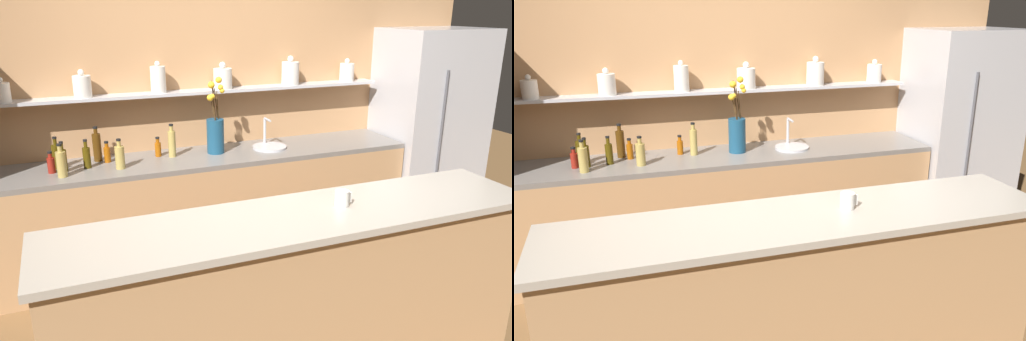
# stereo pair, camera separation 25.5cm
# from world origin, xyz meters

# --- Properties ---
(ground_plane) EXTENTS (12.00, 12.00, 0.00)m
(ground_plane) POSITION_xyz_m (0.00, 0.00, 0.00)
(ground_plane) COLOR brown
(back_wall_unit) EXTENTS (5.20, 0.28, 2.60)m
(back_wall_unit) POSITION_xyz_m (-0.00, 1.60, 1.30)
(back_wall_unit) COLOR tan
(back_wall_unit) RESTS_ON ground_plane
(back_counter_unit) EXTENTS (3.55, 0.62, 0.92)m
(back_counter_unit) POSITION_xyz_m (-0.10, 1.24, 0.46)
(back_counter_unit) COLOR tan
(back_counter_unit) RESTS_ON ground_plane
(island_counter) EXTENTS (2.76, 0.61, 1.02)m
(island_counter) POSITION_xyz_m (0.00, -0.36, 0.51)
(island_counter) COLOR tan
(island_counter) RESTS_ON ground_plane
(refrigerator) EXTENTS (0.91, 0.73, 1.89)m
(refrigerator) POSITION_xyz_m (2.15, 1.20, 0.95)
(refrigerator) COLOR #B7B7BC
(refrigerator) RESTS_ON ground_plane
(flower_vase) EXTENTS (0.15, 0.15, 0.63)m
(flower_vase) POSITION_xyz_m (0.02, 1.27, 1.11)
(flower_vase) COLOR navy
(flower_vase) RESTS_ON back_counter_unit
(sink_fixture) EXTENTS (0.29, 0.29, 0.25)m
(sink_fixture) POSITION_xyz_m (0.50, 1.25, 0.94)
(sink_fixture) COLOR #B7B7BC
(sink_fixture) RESTS_ON back_counter_unit
(bottle_oil_0) EXTENTS (0.06, 0.06, 0.23)m
(bottle_oil_0) POSITION_xyz_m (-1.16, 1.21, 1.01)
(bottle_oil_0) COLOR #47380A
(bottle_oil_0) RESTS_ON back_counter_unit
(bottle_sauce_1) EXTENTS (0.05, 0.05, 0.16)m
(bottle_sauce_1) POSITION_xyz_m (-0.44, 1.35, 0.99)
(bottle_sauce_1) COLOR #9E4C0A
(bottle_sauce_1) RESTS_ON back_counter_unit
(bottle_oil_2) EXTENTS (0.07, 0.07, 0.24)m
(bottle_oil_2) POSITION_xyz_m (-1.21, 1.32, 1.02)
(bottle_oil_2) COLOR #47380A
(bottle_oil_2) RESTS_ON back_counter_unit
(bottle_sauce_3) EXTENTS (0.05, 0.05, 0.17)m
(bottle_sauce_3) POSITION_xyz_m (-0.84, 1.34, 0.99)
(bottle_sauce_3) COLOR #9E4C0A
(bottle_sauce_3) RESTS_ON back_counter_unit
(bottle_spirit_4) EXTENTS (0.07, 0.07, 0.28)m
(bottle_spirit_4) POSITION_xyz_m (-0.91, 1.41, 1.04)
(bottle_spirit_4) COLOR #4C2D0C
(bottle_spirit_4) RESTS_ON back_counter_unit
(bottle_oil_5) EXTENTS (0.06, 0.06, 0.22)m
(bottle_oil_5) POSITION_xyz_m (-1.00, 1.24, 1.01)
(bottle_oil_5) COLOR #47380A
(bottle_oil_5) RESTS_ON back_counter_unit
(bottle_spirit_6) EXTENTS (0.07, 0.07, 0.24)m
(bottle_spirit_6) POSITION_xyz_m (-1.18, 1.09, 1.02)
(bottle_spirit_6) COLOR tan
(bottle_spirit_6) RESTS_ON back_counter_unit
(bottle_spirit_7) EXTENTS (0.07, 0.07, 0.23)m
(bottle_spirit_7) POSITION_xyz_m (-0.77, 1.14, 1.01)
(bottle_spirit_7) COLOR tan
(bottle_spirit_7) RESTS_ON back_counter_unit
(bottle_spirit_8) EXTENTS (0.06, 0.06, 0.27)m
(bottle_spirit_8) POSITION_xyz_m (-0.34, 1.30, 1.03)
(bottle_spirit_8) COLOR tan
(bottle_spirit_8) RESTS_ON back_counter_unit
(bottle_sauce_9) EXTENTS (0.05, 0.05, 0.16)m
(bottle_sauce_9) POSITION_xyz_m (-1.25, 1.22, 0.99)
(bottle_sauce_9) COLOR maroon
(bottle_sauce_9) RESTS_ON back_counter_unit
(coffee_mug) EXTENTS (0.10, 0.08, 0.09)m
(coffee_mug) POSITION_xyz_m (0.26, -0.33, 1.07)
(coffee_mug) COLOR silver
(coffee_mug) RESTS_ON island_counter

